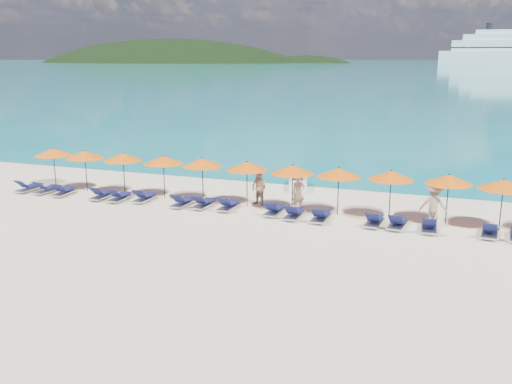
% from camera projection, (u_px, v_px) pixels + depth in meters
% --- Properties ---
extents(ground, '(1400.00, 1400.00, 0.00)m').
position_uv_depth(ground, '(231.00, 236.00, 23.54)').
color(ground, beige).
extents(sea, '(1600.00, 1300.00, 0.01)m').
position_uv_depth(sea, '(463.00, 62.00, 625.72)').
color(sea, '#1FA9B2').
rests_on(sea, ground).
extents(headland_main, '(374.00, 242.00, 126.50)m').
position_uv_depth(headland_main, '(169.00, 98.00, 626.01)').
color(headland_main, black).
rests_on(headland_main, ground).
extents(headland_small, '(162.00, 126.00, 85.50)m').
position_uv_depth(headland_small, '(306.00, 97.00, 593.10)').
color(headland_small, black).
rests_on(headland_small, ground).
extents(jetski, '(1.56, 2.71, 0.91)m').
position_uv_depth(jetski, '(298.00, 182.00, 31.90)').
color(jetski, white).
rests_on(jetski, ground).
extents(beachgoer_a, '(0.76, 0.73, 1.76)m').
position_uv_depth(beachgoer_a, '(298.00, 193.00, 27.13)').
color(beachgoer_a, tan).
rests_on(beachgoer_a, ground).
extents(beachgoer_b, '(0.98, 0.78, 1.77)m').
position_uv_depth(beachgoer_b, '(259.00, 188.00, 28.18)').
color(beachgoer_b, tan).
rests_on(beachgoer_b, ground).
extents(beachgoer_c, '(1.24, 0.63, 1.87)m').
position_uv_depth(beachgoer_c, '(434.00, 205.00, 24.78)').
color(beachgoer_c, tan).
rests_on(beachgoer_c, ground).
extents(umbrella_0, '(2.10, 2.10, 2.28)m').
position_uv_depth(umbrella_0, '(53.00, 152.00, 31.82)').
color(umbrella_0, black).
rests_on(umbrella_0, ground).
extents(umbrella_1, '(2.10, 2.10, 2.28)m').
position_uv_depth(umbrella_1, '(85.00, 155.00, 30.95)').
color(umbrella_1, black).
rests_on(umbrella_1, ground).
extents(umbrella_2, '(2.10, 2.10, 2.28)m').
position_uv_depth(umbrella_2, '(123.00, 157.00, 30.24)').
color(umbrella_2, black).
rests_on(umbrella_2, ground).
extents(umbrella_3, '(2.10, 2.10, 2.28)m').
position_uv_depth(umbrella_3, '(163.00, 160.00, 29.40)').
color(umbrella_3, black).
rests_on(umbrella_3, ground).
extents(umbrella_4, '(2.10, 2.10, 2.28)m').
position_uv_depth(umbrella_4, '(202.00, 162.00, 28.73)').
color(umbrella_4, black).
rests_on(umbrella_4, ground).
extents(umbrella_5, '(2.10, 2.10, 2.28)m').
position_uv_depth(umbrella_5, '(247.00, 166.00, 27.78)').
color(umbrella_5, black).
rests_on(umbrella_5, ground).
extents(umbrella_6, '(2.10, 2.10, 2.28)m').
position_uv_depth(umbrella_6, '(293.00, 169.00, 26.94)').
color(umbrella_6, black).
rests_on(umbrella_6, ground).
extents(umbrella_7, '(2.10, 2.10, 2.28)m').
position_uv_depth(umbrella_7, '(339.00, 172.00, 26.25)').
color(umbrella_7, black).
rests_on(umbrella_7, ground).
extents(umbrella_8, '(2.10, 2.10, 2.28)m').
position_uv_depth(umbrella_8, '(391.00, 175.00, 25.63)').
color(umbrella_8, black).
rests_on(umbrella_8, ground).
extents(umbrella_9, '(2.10, 2.10, 2.28)m').
position_uv_depth(umbrella_9, '(449.00, 179.00, 24.79)').
color(umbrella_9, black).
rests_on(umbrella_9, ground).
extents(umbrella_10, '(2.10, 2.10, 2.28)m').
position_uv_depth(umbrella_10, '(504.00, 184.00, 23.82)').
color(umbrella_10, black).
rests_on(umbrella_10, ground).
extents(lounger_0, '(0.73, 1.74, 0.66)m').
position_uv_depth(lounger_0, '(29.00, 187.00, 31.22)').
color(lounger_0, silver).
rests_on(lounger_0, ground).
extents(lounger_1, '(0.77, 1.75, 0.66)m').
position_uv_depth(lounger_1, '(48.00, 189.00, 30.84)').
color(lounger_1, silver).
rests_on(lounger_1, ground).
extents(lounger_2, '(0.76, 1.74, 0.66)m').
position_uv_depth(lounger_2, '(64.00, 191.00, 30.35)').
color(lounger_2, silver).
rests_on(lounger_2, ground).
extents(lounger_3, '(0.65, 1.71, 0.66)m').
position_uv_depth(lounger_3, '(102.00, 194.00, 29.61)').
color(lounger_3, silver).
rests_on(lounger_3, ground).
extents(lounger_4, '(0.66, 1.72, 0.66)m').
position_uv_depth(lounger_4, '(120.00, 196.00, 29.19)').
color(lounger_4, silver).
rests_on(lounger_4, ground).
extents(lounger_5, '(0.62, 1.70, 0.66)m').
position_uv_depth(lounger_5, '(145.00, 197.00, 29.08)').
color(lounger_5, silver).
rests_on(lounger_5, ground).
extents(lounger_6, '(0.69, 1.72, 0.66)m').
position_uv_depth(lounger_6, '(183.00, 202.00, 28.14)').
color(lounger_6, silver).
rests_on(lounger_6, ground).
extents(lounger_7, '(0.71, 1.73, 0.66)m').
position_uv_depth(lounger_7, '(204.00, 203.00, 27.88)').
color(lounger_7, silver).
rests_on(lounger_7, ground).
extents(lounger_8, '(0.68, 1.72, 0.66)m').
position_uv_depth(lounger_8, '(229.00, 205.00, 27.51)').
color(lounger_8, silver).
rests_on(lounger_8, ground).
extents(lounger_9, '(0.69, 1.72, 0.66)m').
position_uv_depth(lounger_9, '(275.00, 210.00, 26.67)').
color(lounger_9, silver).
rests_on(lounger_9, ground).
extents(lounger_10, '(0.63, 1.70, 0.66)m').
position_uv_depth(lounger_10, '(294.00, 213.00, 26.06)').
color(lounger_10, silver).
rests_on(lounger_10, ground).
extents(lounger_11, '(0.66, 1.71, 0.66)m').
position_uv_depth(lounger_11, '(321.00, 216.00, 25.63)').
color(lounger_11, silver).
rests_on(lounger_11, ground).
extents(lounger_12, '(0.71, 1.73, 0.66)m').
position_uv_depth(lounger_12, '(375.00, 220.00, 24.94)').
color(lounger_12, silver).
rests_on(lounger_12, ground).
extents(lounger_13, '(0.77, 1.75, 0.66)m').
position_uv_depth(lounger_13, '(398.00, 223.00, 24.60)').
color(lounger_13, silver).
rests_on(lounger_13, ground).
extents(lounger_14, '(0.73, 1.74, 0.66)m').
position_uv_depth(lounger_14, '(429.00, 226.00, 24.13)').
color(lounger_14, silver).
rests_on(lounger_14, ground).
extents(lounger_15, '(0.74, 1.74, 0.66)m').
position_uv_depth(lounger_15, '(490.00, 231.00, 23.44)').
color(lounger_15, silver).
rests_on(lounger_15, ground).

